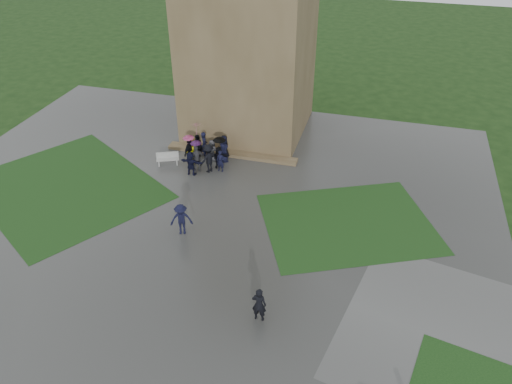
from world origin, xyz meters
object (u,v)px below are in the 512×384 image
(tower, at_px, (249,2))
(bench, at_px, (168,159))
(pedestrian_near, at_px, (259,304))
(pedestrian_mid, at_px, (181,219))

(tower, distance_m, bench, 11.47)
(tower, bearing_deg, pedestrian_near, -72.71)
(tower, xyz_separation_m, pedestrian_near, (5.59, -17.95, -8.11))
(pedestrian_near, bearing_deg, pedestrian_mid, -40.34)
(tower, xyz_separation_m, bench, (-3.65, -6.72, -8.55))
(bench, height_order, pedestrian_mid, pedestrian_mid)
(bench, relative_size, pedestrian_near, 0.86)
(tower, distance_m, pedestrian_near, 20.47)
(bench, xyz_separation_m, pedestrian_near, (9.23, -11.23, 0.44))
(bench, height_order, pedestrian_near, pedestrian_near)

